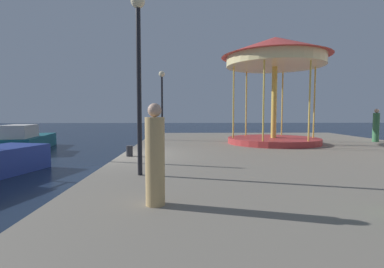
# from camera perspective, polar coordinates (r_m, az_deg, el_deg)

# --- Properties ---
(ground_plane) EXTENTS (120.00, 120.00, 0.00)m
(ground_plane) POSITION_cam_1_polar(r_m,az_deg,el_deg) (11.62, -13.94, -7.93)
(ground_plane) COLOR #162338
(quay_dock) EXTENTS (14.41, 24.58, 0.80)m
(quay_dock) POSITION_cam_1_polar(r_m,az_deg,el_deg) (12.23, 21.36, -5.59)
(quay_dock) COLOR gray
(quay_dock) RESTS_ON ground
(motorboat_teal) EXTENTS (3.17, 6.25, 1.69)m
(motorboat_teal) POSITION_cam_1_polar(r_m,az_deg,el_deg) (21.62, -30.15, -1.11)
(motorboat_teal) COLOR #19606B
(motorboat_teal) RESTS_ON ground
(carousel) EXTENTS (5.62, 5.62, 5.57)m
(carousel) POSITION_cam_1_polar(r_m,az_deg,el_deg) (16.03, 16.18, 13.30)
(carousel) COLOR #B23333
(carousel) RESTS_ON quay_dock
(lamp_post_near_edge) EXTENTS (0.36, 0.36, 4.59)m
(lamp_post_near_edge) POSITION_cam_1_polar(r_m,az_deg,el_deg) (7.65, -10.59, 15.41)
(lamp_post_near_edge) COLOR black
(lamp_post_near_edge) RESTS_ON quay_dock
(lamp_post_mid_promenade) EXTENTS (0.36, 0.36, 4.11)m
(lamp_post_mid_promenade) POSITION_cam_1_polar(r_m,az_deg,el_deg) (17.33, -6.01, 8.17)
(lamp_post_mid_promenade) COLOR black
(lamp_post_mid_promenade) RESTS_ON quay_dock
(bollard_north) EXTENTS (0.24, 0.24, 0.40)m
(bollard_north) POSITION_cam_1_polar(r_m,az_deg,el_deg) (10.97, -12.34, -3.32)
(bollard_north) COLOR #2D2D33
(bollard_north) RESTS_ON quay_dock
(bollard_south) EXTENTS (0.24, 0.24, 0.40)m
(bollard_south) POSITION_cam_1_polar(r_m,az_deg,el_deg) (15.05, -8.59, -1.26)
(bollard_south) COLOR #2D2D33
(bollard_south) RESTS_ON quay_dock
(person_near_carousel) EXTENTS (0.34, 0.34, 1.86)m
(person_near_carousel) POSITION_cam_1_polar(r_m,az_deg,el_deg) (19.16, 32.79, 1.30)
(person_near_carousel) COLOR #387247
(person_near_carousel) RESTS_ON quay_dock
(person_far_corner) EXTENTS (0.34, 0.34, 1.78)m
(person_far_corner) POSITION_cam_1_polar(r_m,az_deg,el_deg) (5.03, -7.38, -4.73)
(person_far_corner) COLOR tan
(person_far_corner) RESTS_ON quay_dock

